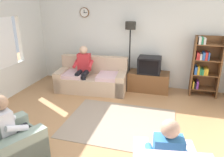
{
  "coord_description": "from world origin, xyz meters",
  "views": [
    {
      "loc": [
        1.13,
        -3.41,
        2.37
      ],
      "look_at": [
        -0.0,
        0.64,
        0.85
      ],
      "focal_mm": 34.57,
      "sensor_mm": 36.0,
      "label": 1
    }
  ],
  "objects_px": {
    "tv_stand": "(149,81)",
    "armchair_near_window": "(8,145)",
    "bookshelf": "(204,65)",
    "couch": "(92,79)",
    "person_in_left_armchair": "(11,125)",
    "person_on_couch": "(83,66)",
    "person_in_right_armchair": "(166,153)",
    "floor_lamp": "(130,37)",
    "tv": "(149,65)"
  },
  "relations": [
    {
      "from": "couch",
      "to": "floor_lamp",
      "type": "height_order",
      "value": "floor_lamp"
    },
    {
      "from": "floor_lamp",
      "to": "armchair_near_window",
      "type": "relative_size",
      "value": 1.61
    },
    {
      "from": "couch",
      "to": "bookshelf",
      "type": "height_order",
      "value": "bookshelf"
    },
    {
      "from": "bookshelf",
      "to": "person_in_left_armchair",
      "type": "distance_m",
      "value": 4.62
    },
    {
      "from": "floor_lamp",
      "to": "armchair_near_window",
      "type": "height_order",
      "value": "floor_lamp"
    },
    {
      "from": "tv_stand",
      "to": "tv",
      "type": "height_order",
      "value": "tv"
    },
    {
      "from": "couch",
      "to": "tv_stand",
      "type": "distance_m",
      "value": 1.57
    },
    {
      "from": "couch",
      "to": "bookshelf",
      "type": "distance_m",
      "value": 2.97
    },
    {
      "from": "armchair_near_window",
      "to": "person_on_couch",
      "type": "distance_m",
      "value": 2.98
    },
    {
      "from": "couch",
      "to": "bookshelf",
      "type": "xyz_separation_m",
      "value": [
        2.89,
        0.46,
        0.5
      ]
    },
    {
      "from": "bookshelf",
      "to": "couch",
      "type": "bearing_deg",
      "value": -171.02
    },
    {
      "from": "tv_stand",
      "to": "armchair_near_window",
      "type": "distance_m",
      "value": 3.86
    },
    {
      "from": "person_on_couch",
      "to": "person_in_right_armchair",
      "type": "distance_m",
      "value": 3.7
    },
    {
      "from": "couch",
      "to": "armchair_near_window",
      "type": "bearing_deg",
      "value": -94.19
    },
    {
      "from": "person_on_couch",
      "to": "couch",
      "type": "bearing_deg",
      "value": 27.74
    },
    {
      "from": "couch",
      "to": "tv_stand",
      "type": "bearing_deg",
      "value": 14.28
    },
    {
      "from": "bookshelf",
      "to": "armchair_near_window",
      "type": "relative_size",
      "value": 1.35
    },
    {
      "from": "tv",
      "to": "armchair_near_window",
      "type": "relative_size",
      "value": 0.52
    },
    {
      "from": "tv",
      "to": "person_in_left_armchair",
      "type": "xyz_separation_m",
      "value": [
        -1.7,
        -3.34,
        -0.14
      ]
    },
    {
      "from": "tv_stand",
      "to": "person_on_couch",
      "type": "distance_m",
      "value": 1.85
    },
    {
      "from": "tv_stand",
      "to": "person_in_left_armchair",
      "type": "bearing_deg",
      "value": -116.81
    },
    {
      "from": "couch",
      "to": "armchair_near_window",
      "type": "distance_m",
      "value": 3.07
    },
    {
      "from": "person_in_left_armchair",
      "to": "person_in_right_armchair",
      "type": "bearing_deg",
      "value": -0.52
    },
    {
      "from": "tv_stand",
      "to": "person_in_right_armchair",
      "type": "bearing_deg",
      "value": -80.27
    },
    {
      "from": "couch",
      "to": "tv_stand",
      "type": "relative_size",
      "value": 1.79
    },
    {
      "from": "person_in_right_armchair",
      "to": "person_on_couch",
      "type": "bearing_deg",
      "value": 128.58
    },
    {
      "from": "couch",
      "to": "armchair_near_window",
      "type": "xyz_separation_m",
      "value": [
        -0.22,
        -3.06,
        -0.02
      ]
    },
    {
      "from": "couch",
      "to": "person_in_right_armchair",
      "type": "height_order",
      "value": "person_in_right_armchair"
    },
    {
      "from": "person_on_couch",
      "to": "floor_lamp",
      "type": "bearing_deg",
      "value": 27.26
    },
    {
      "from": "tv",
      "to": "floor_lamp",
      "type": "height_order",
      "value": "floor_lamp"
    },
    {
      "from": "tv_stand",
      "to": "person_on_couch",
      "type": "bearing_deg",
      "value": -163.97
    },
    {
      "from": "couch",
      "to": "person_on_couch",
      "type": "height_order",
      "value": "person_on_couch"
    },
    {
      "from": "floor_lamp",
      "to": "person_in_right_armchair",
      "type": "distance_m",
      "value": 3.77
    },
    {
      "from": "tv_stand",
      "to": "armchair_near_window",
      "type": "bearing_deg",
      "value": -116.81
    },
    {
      "from": "person_on_couch",
      "to": "person_in_right_armchair",
      "type": "relative_size",
      "value": 1.11
    },
    {
      "from": "tv_stand",
      "to": "person_in_right_armchair",
      "type": "distance_m",
      "value": 3.46
    },
    {
      "from": "tv_stand",
      "to": "bookshelf",
      "type": "distance_m",
      "value": 1.48
    },
    {
      "from": "tv_stand",
      "to": "bookshelf",
      "type": "bearing_deg",
      "value": 2.93
    },
    {
      "from": "bookshelf",
      "to": "armchair_near_window",
      "type": "xyz_separation_m",
      "value": [
        -3.12,
        -3.52,
        -0.52
      ]
    },
    {
      "from": "armchair_near_window",
      "to": "person_in_right_armchair",
      "type": "xyz_separation_m",
      "value": [
        2.32,
        0.06,
        0.32
      ]
    },
    {
      "from": "person_in_right_armchair",
      "to": "person_in_left_armchair",
      "type": "bearing_deg",
      "value": 179.48
    },
    {
      "from": "tv_stand",
      "to": "couch",
      "type": "bearing_deg",
      "value": -165.72
    },
    {
      "from": "tv",
      "to": "person_on_couch",
      "type": "height_order",
      "value": "person_on_couch"
    },
    {
      "from": "tv_stand",
      "to": "floor_lamp",
      "type": "xyz_separation_m",
      "value": [
        -0.57,
        0.1,
        1.19
      ]
    },
    {
      "from": "armchair_near_window",
      "to": "tv_stand",
      "type": "bearing_deg",
      "value": 63.19
    },
    {
      "from": "tv_stand",
      "to": "armchair_near_window",
      "type": "xyz_separation_m",
      "value": [
        -1.74,
        -3.45,
        0.03
      ]
    },
    {
      "from": "tv_stand",
      "to": "person_on_couch",
      "type": "relative_size",
      "value": 0.89
    },
    {
      "from": "person_in_left_armchair",
      "to": "floor_lamp",
      "type": "bearing_deg",
      "value": 71.94
    },
    {
      "from": "person_on_couch",
      "to": "tv",
      "type": "bearing_deg",
      "value": 15.28
    },
    {
      "from": "couch",
      "to": "person_in_right_armchair",
      "type": "relative_size",
      "value": 1.76
    }
  ]
}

